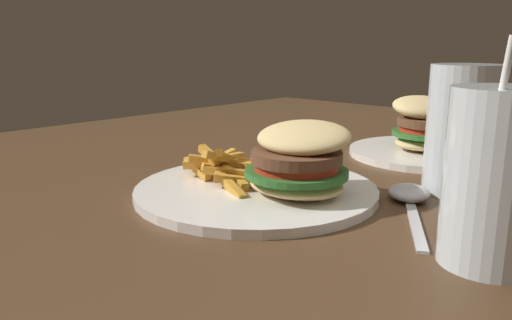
% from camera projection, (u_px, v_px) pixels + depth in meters
% --- Properties ---
extents(dining_table, '(1.44, 1.28, 0.76)m').
position_uv_depth(dining_table, '(397.00, 271.00, 0.66)').
color(dining_table, '#4C331E').
rests_on(dining_table, ground_plane).
extents(meal_plate_near, '(0.27, 0.27, 0.09)m').
position_uv_depth(meal_plate_near, '(272.00, 176.00, 0.55)').
color(meal_plate_near, white).
rests_on(meal_plate_near, dining_table).
extents(beer_glass, '(0.08, 0.08, 0.14)m').
position_uv_depth(beer_glass, '(462.00, 132.00, 0.56)').
color(beer_glass, silver).
rests_on(beer_glass, dining_table).
extents(juice_glass, '(0.08, 0.08, 0.17)m').
position_uv_depth(juice_glass, '(495.00, 187.00, 0.37)').
color(juice_glass, silver).
rests_on(juice_glass, dining_table).
extents(spoon, '(0.11, 0.17, 0.02)m').
position_uv_depth(spoon, '(409.00, 195.00, 0.54)').
color(spoon, silver).
rests_on(spoon, dining_table).
extents(meal_plate_far, '(0.23, 0.23, 0.09)m').
position_uv_depth(meal_plate_far, '(427.00, 137.00, 0.75)').
color(meal_plate_far, white).
rests_on(meal_plate_far, dining_table).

